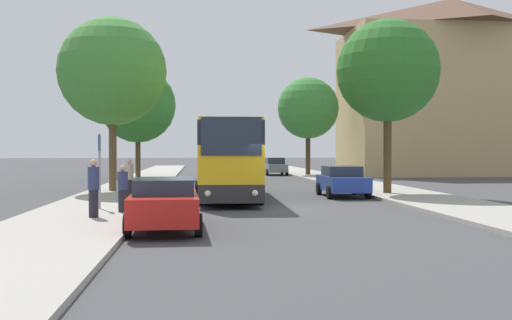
# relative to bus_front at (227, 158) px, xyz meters

# --- Properties ---
(ground_plane) EXTENTS (300.00, 300.00, 0.00)m
(ground_plane) POSITION_rel_bus_front_xyz_m (1.79, -5.10, -1.89)
(ground_plane) COLOR #424244
(ground_plane) RESTS_ON ground
(sidewalk_left) EXTENTS (4.00, 120.00, 0.15)m
(sidewalk_left) POSITION_rel_bus_front_xyz_m (-5.21, -5.10, -1.81)
(sidewalk_left) COLOR #A39E93
(sidewalk_left) RESTS_ON ground_plane
(sidewalk_right) EXTENTS (4.00, 120.00, 0.15)m
(sidewalk_right) POSITION_rel_bus_front_xyz_m (8.79, -5.10, -1.81)
(sidewalk_right) COLOR #A39E93
(sidewalk_right) RESTS_ON ground_plane
(building_right_background) EXTENTS (19.35, 10.56, 16.19)m
(building_right_background) POSITION_rel_bus_front_xyz_m (21.88, 24.93, 6.21)
(building_right_background) COLOR tan
(building_right_background) RESTS_ON ground_plane
(bus_front) EXTENTS (2.97, 11.79, 3.54)m
(bus_front) POSITION_rel_bus_front_xyz_m (0.00, 0.00, 0.00)
(bus_front) COLOR #2D2D2D
(bus_front) RESTS_ON ground_plane
(bus_middle) EXTENTS (2.97, 10.33, 3.19)m
(bus_middle) POSITION_rel_bus_front_xyz_m (0.08, 15.45, -0.18)
(bus_middle) COLOR #238942
(bus_middle) RESTS_ON ground_plane
(parked_car_left_curb) EXTENTS (2.14, 4.75, 1.48)m
(parked_car_left_curb) POSITION_rel_bus_front_xyz_m (-2.30, -11.02, -1.10)
(parked_car_left_curb) COLOR red
(parked_car_left_curb) RESTS_ON ground_plane
(parked_car_right_near) EXTENTS (2.07, 4.25, 1.50)m
(parked_car_right_near) POSITION_rel_bus_front_xyz_m (5.65, 0.51, -1.10)
(parked_car_right_near) COLOR #233D9E
(parked_car_right_near) RESTS_ON ground_plane
(parked_car_right_far) EXTENTS (2.01, 4.43, 1.58)m
(parked_car_right_far) POSITION_rel_bus_front_xyz_m (5.58, 25.90, -1.07)
(parked_car_right_far) COLOR slate
(parked_car_right_far) RESTS_ON ground_plane
(bus_stop_sign) EXTENTS (0.08, 0.45, 2.73)m
(bus_stop_sign) POSITION_rel_bus_front_xyz_m (-4.92, -5.99, -0.05)
(bus_stop_sign) COLOR gray
(bus_stop_sign) RESTS_ON sidewalk_left
(pedestrian_waiting_near) EXTENTS (0.36, 0.36, 1.84)m
(pedestrian_waiting_near) POSITION_rel_bus_front_xyz_m (-4.64, -8.84, -0.80)
(pedestrian_waiting_near) COLOR #23232D
(pedestrian_waiting_near) RESTS_ON sidewalk_left
(pedestrian_waiting_far) EXTENTS (0.36, 0.36, 1.60)m
(pedestrian_waiting_far) POSITION_rel_bus_front_xyz_m (-3.93, -7.29, -0.94)
(pedestrian_waiting_far) COLOR #23232D
(pedestrian_waiting_far) RESTS_ON sidewalk_left
(pedestrian_walking_back) EXTENTS (0.36, 0.36, 1.77)m
(pedestrian_walking_back) POSITION_rel_bus_front_xyz_m (-4.34, -1.75, -0.84)
(pedestrian_walking_back) COLOR #23232D
(pedestrian_walking_back) RESTS_ON sidewalk_left
(tree_left_near) EXTENTS (5.64, 5.64, 9.06)m
(tree_left_near) POSITION_rel_bus_front_xyz_m (-5.82, 3.79, 4.49)
(tree_left_near) COLOR brown
(tree_left_near) RESTS_ON sidewalk_left
(tree_left_far) EXTENTS (5.96, 5.96, 8.68)m
(tree_left_far) POSITION_rel_bus_front_xyz_m (-6.13, 19.96, 3.95)
(tree_left_far) COLOR #513D23
(tree_left_far) RESTS_ON sidewalk_left
(tree_right_near) EXTENTS (5.28, 5.28, 8.39)m
(tree_right_near) POSITION_rel_bus_front_xyz_m (8.08, 22.88, 4.00)
(tree_right_near) COLOR #47331E
(tree_right_near) RESTS_ON sidewalk_right
(tree_right_mid) EXTENTS (5.09, 5.09, 8.61)m
(tree_right_mid) POSITION_rel_bus_front_xyz_m (8.02, 0.80, 4.31)
(tree_right_mid) COLOR #513D23
(tree_right_mid) RESTS_ON sidewalk_right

